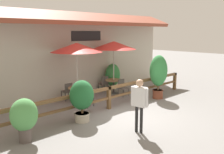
{
  "coord_description": "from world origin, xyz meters",
  "views": [
    {
      "loc": [
        -7.01,
        -6.28,
        3.23
      ],
      "look_at": [
        0.75,
        1.62,
        1.2
      ],
      "focal_mm": 40.0,
      "sensor_mm": 36.0,
      "label": 1
    }
  ],
  "objects": [
    {
      "name": "pedestrian",
      "position": [
        -1.04,
        -1.44,
        1.13
      ],
      "size": [
        0.29,
        0.61,
        1.76
      ],
      "rotation": [
        0.0,
        0.0,
        -1.4
      ],
      "color": "black",
      "rests_on": "ground"
    },
    {
      "name": "potted_plant_tall_tropical",
      "position": [
        -1.73,
        0.64,
        0.9
      ],
      "size": [
        0.9,
        0.81,
        1.52
      ],
      "color": "#B7AD99",
      "rests_on": "ground"
    },
    {
      "name": "chair_near_wallside",
      "position": [
        -0.47,
        3.4,
        0.46
      ],
      "size": [
        0.45,
        0.45,
        0.84
      ],
      "rotation": [
        0.0,
        0.0,
        3.05
      ],
      "color": "#514C47",
      "rests_on": "ground"
    },
    {
      "name": "patio_railing",
      "position": [
        0.0,
        1.05,
        0.7
      ],
      "size": [
        10.4,
        0.14,
        0.95
      ],
      "color": "brown",
      "rests_on": "ground"
    },
    {
      "name": "chair_middle_wallside",
      "position": [
        1.99,
        3.53,
        0.46
      ],
      "size": [
        0.48,
        0.48,
        0.84
      ],
      "rotation": [
        0.0,
        0.0,
        2.97
      ],
      "color": "#514C47",
      "rests_on": "ground"
    },
    {
      "name": "patio_umbrella_near",
      "position": [
        -0.39,
        2.7,
        2.53
      ],
      "size": [
        2.3,
        2.3,
        2.78
      ],
      "color": "#B7B2A8",
      "rests_on": "ground"
    },
    {
      "name": "building_facade",
      "position": [
        0.0,
        4.1,
        2.16
      ],
      "size": [
        14.28,
        1.49,
        4.23
      ],
      "color": "#BCB7A8",
      "rests_on": "ground"
    },
    {
      "name": "dining_table_near",
      "position": [
        -0.39,
        2.7,
        0.58
      ],
      "size": [
        0.87,
        0.87,
        0.73
      ],
      "color": "olive",
      "rests_on": "ground"
    },
    {
      "name": "chair_near_streetside",
      "position": [
        -0.44,
        2.01,
        0.46
      ],
      "size": [
        0.47,
        0.47,
        0.84
      ],
      "rotation": [
        0.0,
        0.0,
        0.14
      ],
      "color": "#514C47",
      "rests_on": "ground"
    },
    {
      "name": "potted_plant_small_flowering",
      "position": [
        2.88,
        0.6,
        1.26
      ],
      "size": [
        0.91,
        0.82,
        2.12
      ],
      "color": "brown",
      "rests_on": "ground"
    },
    {
      "name": "dining_table_middle",
      "position": [
        2.06,
        2.84,
        0.58
      ],
      "size": [
        0.87,
        0.87,
        0.73
      ],
      "color": "olive",
      "rests_on": "ground"
    },
    {
      "name": "potted_plant_corner_fern",
      "position": [
        -3.98,
        0.47,
        0.78
      ],
      "size": [
        0.81,
        0.73,
        1.32
      ],
      "color": "#564C47",
      "rests_on": "ground"
    },
    {
      "name": "ground_plane",
      "position": [
        0.0,
        0.0,
        0.0
      ],
      "size": [
        60.0,
        60.0,
        0.0
      ],
      "primitive_type": "plane",
      "color": "slate"
    },
    {
      "name": "chair_middle_streetside",
      "position": [
        2.02,
        2.14,
        0.46
      ],
      "size": [
        0.47,
        0.47,
        0.84
      ],
      "rotation": [
        0.0,
        0.0,
        -0.12
      ],
      "color": "#514C47",
      "rests_on": "ground"
    },
    {
      "name": "patio_umbrella_middle",
      "position": [
        2.06,
        2.84,
        2.53
      ],
      "size": [
        2.3,
        2.3,
        2.78
      ],
      "color": "#B7B2A8",
      "rests_on": "ground"
    },
    {
      "name": "potted_plant_entrance_palm",
      "position": [
        2.7,
        3.55,
        0.79
      ],
      "size": [
        0.86,
        0.78,
        1.45
      ],
      "color": "#B7AD99",
      "rests_on": "ground"
    }
  ]
}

